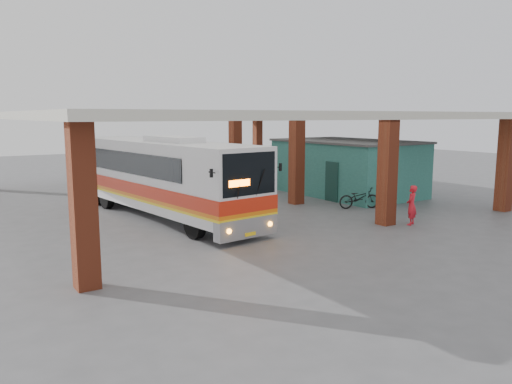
{
  "coord_description": "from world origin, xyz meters",
  "views": [
    {
      "loc": [
        -12.8,
        -16.94,
        4.49
      ],
      "look_at": [
        -1.49,
        0.0,
        1.37
      ],
      "focal_mm": 35.0,
      "sensor_mm": 36.0,
      "label": 1
    }
  ],
  "objects_px": {
    "coach_bus": "(163,177)",
    "red_chair": "(270,183)",
    "motorcycle": "(359,198)",
    "pedestrian": "(412,205)"
  },
  "relations": [
    {
      "from": "coach_bus",
      "to": "pedestrian",
      "type": "height_order",
      "value": "coach_bus"
    },
    {
      "from": "motorcycle",
      "to": "red_chair",
      "type": "xyz_separation_m",
      "value": [
        0.17,
        7.72,
        -0.14
      ]
    },
    {
      "from": "motorcycle",
      "to": "pedestrian",
      "type": "distance_m",
      "value": 3.95
    },
    {
      "from": "motorcycle",
      "to": "red_chair",
      "type": "bearing_deg",
      "value": 21.72
    },
    {
      "from": "motorcycle",
      "to": "red_chair",
      "type": "height_order",
      "value": "motorcycle"
    },
    {
      "from": "coach_bus",
      "to": "red_chair",
      "type": "height_order",
      "value": "coach_bus"
    },
    {
      "from": "coach_bus",
      "to": "motorcycle",
      "type": "distance_m",
      "value": 9.48
    },
    {
      "from": "coach_bus",
      "to": "motorcycle",
      "type": "xyz_separation_m",
      "value": [
        8.77,
        -3.37,
        -1.27
      ]
    },
    {
      "from": "coach_bus",
      "to": "motorcycle",
      "type": "bearing_deg",
      "value": -26.86
    },
    {
      "from": "motorcycle",
      "to": "red_chair",
      "type": "relative_size",
      "value": 2.4
    }
  ]
}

